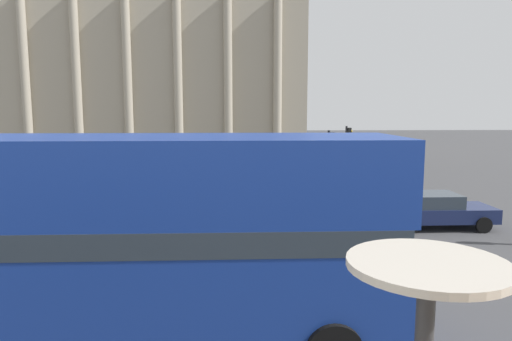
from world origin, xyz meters
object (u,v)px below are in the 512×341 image
object	(u,v)px
traffic_light_mid	(330,156)
car_navy	(436,210)
traffic_light_near	(62,181)
pedestrian_yellow	(401,174)
pedestrian_red	(406,195)
cafe_dining_table	(426,311)
plaza_building_left	(162,64)
double_decker_bus	(99,233)
traffic_light_far	(347,147)

from	to	relation	value
traffic_light_mid	car_navy	size ratio (longest dim) A/B	0.85
traffic_light_near	car_navy	size ratio (longest dim) A/B	0.89
pedestrian_yellow	pedestrian_red	world-z (taller)	pedestrian_yellow
cafe_dining_table	traffic_light_near	xyz separation A→B (m)	(-5.92, 12.12, -1.35)
traffic_light_mid	pedestrian_yellow	size ratio (longest dim) A/B	2.00
pedestrian_yellow	traffic_light_mid	bearing A→B (deg)	-158.38
plaza_building_left	car_navy	world-z (taller)	plaza_building_left
pedestrian_yellow	pedestrian_red	size ratio (longest dim) A/B	1.04
double_decker_bus	plaza_building_left	bearing A→B (deg)	94.24
pedestrian_red	cafe_dining_table	bearing A→B (deg)	27.56
traffic_light_near	pedestrian_yellow	size ratio (longest dim) A/B	2.09
double_decker_bus	cafe_dining_table	world-z (taller)	double_decker_bus
double_decker_bus	plaza_building_left	xyz separation A→B (m)	(-6.04, 46.73, 7.63)
traffic_light_mid	traffic_light_near	bearing A→B (deg)	-141.02
pedestrian_yellow	pedestrian_red	xyz separation A→B (m)	(-1.96, -6.08, -0.05)
traffic_light_near	pedestrian_red	xyz separation A→B (m)	(12.37, 4.84, -1.46)
plaza_building_left	traffic_light_mid	xyz separation A→B (m)	(13.13, -33.57, -7.54)
traffic_light_far	car_navy	size ratio (longest dim) A/B	0.86
double_decker_bus	car_navy	xyz separation A→B (m)	(10.33, 8.61, -1.57)
plaza_building_left	pedestrian_yellow	distance (m)	36.39
double_decker_bus	traffic_light_mid	size ratio (longest dim) A/B	3.13
plaza_building_left	traffic_light_mid	size ratio (longest dim) A/B	9.26
traffic_light_near	traffic_light_far	bearing A→B (deg)	48.06
plaza_building_left	pedestrian_red	distance (m)	40.83
traffic_light_near	car_navy	world-z (taller)	traffic_light_near
pedestrian_yellow	car_navy	bearing A→B (deg)	-112.05
double_decker_bus	plaza_building_left	distance (m)	47.73
double_decker_bus	plaza_building_left	world-z (taller)	plaza_building_left
double_decker_bus	pedestrian_yellow	bearing A→B (deg)	51.07
traffic_light_mid	pedestrian_yellow	bearing A→B (deg)	33.50
pedestrian_yellow	double_decker_bus	bearing A→B (deg)	-137.68
traffic_light_near	traffic_light_far	distance (m)	17.77
traffic_light_far	double_decker_bus	bearing A→B (deg)	-116.52
double_decker_bus	cafe_dining_table	distance (m)	7.73
double_decker_bus	traffic_light_near	size ratio (longest dim) A/B	2.99
traffic_light_near	traffic_light_far	size ratio (longest dim) A/B	1.04
cafe_dining_table	traffic_light_far	bearing A→B (deg)	76.77
double_decker_bus	traffic_light_mid	world-z (taller)	double_decker_bus
cafe_dining_table	plaza_building_left	size ratio (longest dim) A/B	0.02
traffic_light_far	pedestrian_yellow	bearing A→B (deg)	-43.09
cafe_dining_table	double_decker_bus	bearing A→B (deg)	115.67
pedestrian_yellow	traffic_light_near	bearing A→B (deg)	-154.57
double_decker_bus	pedestrian_red	world-z (taller)	double_decker_bus
car_navy	pedestrian_yellow	size ratio (longest dim) A/B	2.34
plaza_building_left	traffic_light_near	bearing A→B (deg)	-85.31
plaza_building_left	pedestrian_yellow	world-z (taller)	plaza_building_left
plaza_building_left	traffic_light_far	world-z (taller)	plaza_building_left
cafe_dining_table	pedestrian_yellow	distance (m)	24.68
plaza_building_left	pedestrian_yellow	size ratio (longest dim) A/B	18.49
cafe_dining_table	traffic_light_near	distance (m)	13.56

